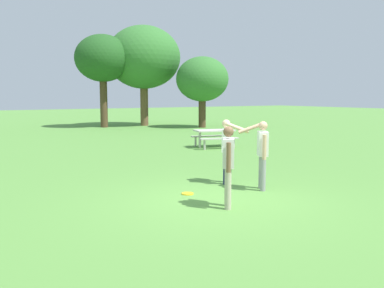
{
  "coord_description": "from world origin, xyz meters",
  "views": [
    {
      "loc": [
        -4.88,
        -6.92,
        2.25
      ],
      "look_at": [
        0.58,
        1.87,
        1.0
      ],
      "focal_mm": 37.88,
      "sensor_mm": 36.0,
      "label": 1
    }
  ],
  "objects_px": {
    "person_catcher": "(227,146)",
    "tree_far_right": "(144,58)",
    "frisbee": "(188,194)",
    "tree_broad_center": "(103,59)",
    "person_bystander": "(262,150)",
    "picnic_table_near": "(214,134)",
    "tree_slender_mid": "(202,80)",
    "person_thrower": "(228,161)"
  },
  "relations": [
    {
      "from": "person_catcher",
      "to": "tree_far_right",
      "type": "relative_size",
      "value": 0.22
    },
    {
      "from": "frisbee",
      "to": "tree_broad_center",
      "type": "distance_m",
      "value": 21.0
    },
    {
      "from": "person_bystander",
      "to": "tree_broad_center",
      "type": "distance_m",
      "value": 20.97
    },
    {
      "from": "picnic_table_near",
      "to": "tree_slender_mid",
      "type": "distance_m",
      "value": 11.34
    },
    {
      "from": "frisbee",
      "to": "tree_slender_mid",
      "type": "distance_m",
      "value": 19.67
    },
    {
      "from": "person_bystander",
      "to": "tree_broad_center",
      "type": "bearing_deg",
      "value": 80.56
    },
    {
      "from": "person_thrower",
      "to": "tree_broad_center",
      "type": "bearing_deg",
      "value": 76.69
    },
    {
      "from": "person_bystander",
      "to": "tree_slender_mid",
      "type": "relative_size",
      "value": 0.33
    },
    {
      "from": "picnic_table_near",
      "to": "tree_far_right",
      "type": "bearing_deg",
      "value": 77.65
    },
    {
      "from": "person_thrower",
      "to": "picnic_table_near",
      "type": "xyz_separation_m",
      "value": [
        5.23,
        7.93,
        -0.38
      ]
    },
    {
      "from": "person_catcher",
      "to": "picnic_table_near",
      "type": "bearing_deg",
      "value": 57.42
    },
    {
      "from": "person_catcher",
      "to": "person_bystander",
      "type": "bearing_deg",
      "value": -73.67
    },
    {
      "from": "tree_far_right",
      "to": "tree_slender_mid",
      "type": "bearing_deg",
      "value": -54.28
    },
    {
      "from": "person_bystander",
      "to": "frisbee",
      "type": "xyz_separation_m",
      "value": [
        -1.74,
        0.54,
        -0.95
      ]
    },
    {
      "from": "tree_far_right",
      "to": "tree_slender_mid",
      "type": "relative_size",
      "value": 1.49
    },
    {
      "from": "person_thrower",
      "to": "tree_far_right",
      "type": "xyz_separation_m",
      "value": [
        8.12,
        21.14,
        4.05
      ]
    },
    {
      "from": "person_bystander",
      "to": "tree_broad_center",
      "type": "relative_size",
      "value": 0.25
    },
    {
      "from": "tree_broad_center",
      "to": "tree_slender_mid",
      "type": "xyz_separation_m",
      "value": [
        5.8,
        -3.78,
        -1.41
      ]
    },
    {
      "from": "person_thrower",
      "to": "person_bystander",
      "type": "relative_size",
      "value": 1.0
    },
    {
      "from": "person_bystander",
      "to": "tree_broad_center",
      "type": "xyz_separation_m",
      "value": [
        3.38,
        20.35,
        3.79
      ]
    },
    {
      "from": "tree_far_right",
      "to": "tree_slender_mid",
      "type": "distance_m",
      "value": 4.9
    },
    {
      "from": "person_thrower",
      "to": "person_bystander",
      "type": "bearing_deg",
      "value": 27.1
    },
    {
      "from": "person_catcher",
      "to": "picnic_table_near",
      "type": "relative_size",
      "value": 0.82
    },
    {
      "from": "tree_slender_mid",
      "to": "picnic_table_near",
      "type": "bearing_deg",
      "value": -120.54
    },
    {
      "from": "picnic_table_near",
      "to": "tree_far_right",
      "type": "height_order",
      "value": "tree_far_right"
    },
    {
      "from": "person_bystander",
      "to": "picnic_table_near",
      "type": "bearing_deg",
      "value": 63.14
    },
    {
      "from": "tree_broad_center",
      "to": "person_thrower",
      "type": "bearing_deg",
      "value": -103.31
    },
    {
      "from": "frisbee",
      "to": "person_bystander",
      "type": "bearing_deg",
      "value": -17.39
    },
    {
      "from": "person_bystander",
      "to": "tree_far_right",
      "type": "height_order",
      "value": "tree_far_right"
    },
    {
      "from": "person_bystander",
      "to": "tree_slender_mid",
      "type": "xyz_separation_m",
      "value": [
        9.18,
        16.57,
        2.38
      ]
    },
    {
      "from": "person_bystander",
      "to": "frisbee",
      "type": "height_order",
      "value": "person_bystander"
    },
    {
      "from": "person_catcher",
      "to": "tree_slender_mid",
      "type": "xyz_separation_m",
      "value": [
        9.48,
        15.56,
        2.38
      ]
    },
    {
      "from": "frisbee",
      "to": "tree_broad_center",
      "type": "bearing_deg",
      "value": 75.5
    },
    {
      "from": "person_bystander",
      "to": "picnic_table_near",
      "type": "xyz_separation_m",
      "value": [
        3.6,
        7.1,
        -0.4
      ]
    },
    {
      "from": "person_thrower",
      "to": "tree_broad_center",
      "type": "height_order",
      "value": "tree_broad_center"
    },
    {
      "from": "person_catcher",
      "to": "person_bystander",
      "type": "height_order",
      "value": "same"
    },
    {
      "from": "tree_broad_center",
      "to": "tree_far_right",
      "type": "bearing_deg",
      "value": -0.72
    },
    {
      "from": "person_thrower",
      "to": "picnic_table_near",
      "type": "distance_m",
      "value": 9.51
    },
    {
      "from": "picnic_table_near",
      "to": "tree_broad_center",
      "type": "relative_size",
      "value": 0.31
    },
    {
      "from": "person_catcher",
      "to": "person_thrower",
      "type": "bearing_deg",
      "value": -125.88
    },
    {
      "from": "person_bystander",
      "to": "tree_far_right",
      "type": "xyz_separation_m",
      "value": [
        6.49,
        20.31,
        4.03
      ]
    },
    {
      "from": "person_bystander",
      "to": "tree_far_right",
      "type": "bearing_deg",
      "value": 72.28
    }
  ]
}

